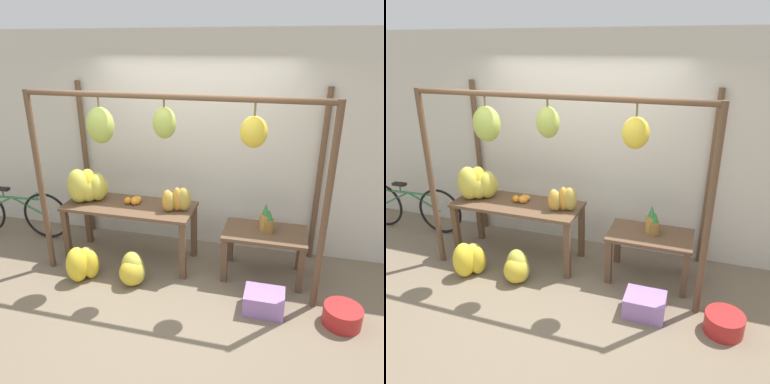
# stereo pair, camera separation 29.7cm
# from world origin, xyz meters

# --- Properties ---
(ground_plane) EXTENTS (20.00, 20.00, 0.00)m
(ground_plane) POSITION_xyz_m (0.00, 0.00, 0.00)
(ground_plane) COLOR #756651
(shop_wall_back) EXTENTS (8.00, 0.08, 2.80)m
(shop_wall_back) POSITION_xyz_m (0.00, 1.38, 1.40)
(shop_wall_back) COLOR beige
(shop_wall_back) RESTS_ON ground_plane
(stall_awning) EXTENTS (3.23, 1.20, 2.18)m
(stall_awning) POSITION_xyz_m (-0.06, 0.44, 1.60)
(stall_awning) COLOR brown
(stall_awning) RESTS_ON ground_plane
(display_table_main) EXTENTS (1.62, 0.64, 0.76)m
(display_table_main) POSITION_xyz_m (-0.67, 0.67, 0.64)
(display_table_main) COLOR brown
(display_table_main) RESTS_ON ground_plane
(display_table_side) EXTENTS (0.96, 0.57, 0.59)m
(display_table_side) POSITION_xyz_m (1.00, 0.70, 0.47)
(display_table_side) COLOR brown
(display_table_side) RESTS_ON ground_plane
(banana_pile_on_table) EXTENTS (0.50, 0.49, 0.43)m
(banana_pile_on_table) POSITION_xyz_m (-1.20, 0.68, 0.95)
(banana_pile_on_table) COLOR gold
(banana_pile_on_table) RESTS_ON display_table_main
(orange_pile) EXTENTS (0.20, 0.18, 0.09)m
(orange_pile) POSITION_xyz_m (-0.63, 0.73, 0.80)
(orange_pile) COLOR orange
(orange_pile) RESTS_ON display_table_main
(pineapple_cluster) EXTENTS (0.17, 0.17, 0.33)m
(pineapple_cluster) POSITION_xyz_m (1.01, 0.74, 0.72)
(pineapple_cluster) COLOR #B27F38
(pineapple_cluster) RESTS_ON display_table_side
(banana_pile_ground_left) EXTENTS (0.38, 0.45, 0.44)m
(banana_pile_ground_left) POSITION_xyz_m (-1.05, 0.11, 0.20)
(banana_pile_ground_left) COLOR yellow
(banana_pile_ground_left) RESTS_ON ground_plane
(banana_pile_ground_right) EXTENTS (0.40, 0.42, 0.39)m
(banana_pile_ground_right) POSITION_xyz_m (-0.44, 0.15, 0.18)
(banana_pile_ground_right) COLOR gold
(banana_pile_ground_right) RESTS_ON ground_plane
(fruit_crate_white) EXTENTS (0.41, 0.32, 0.22)m
(fruit_crate_white) POSITION_xyz_m (1.07, 0.04, 0.11)
(fruit_crate_white) COLOR #9970B7
(fruit_crate_white) RESTS_ON ground_plane
(blue_bucket) EXTENTS (0.38, 0.38, 0.20)m
(blue_bucket) POSITION_xyz_m (1.84, 0.03, 0.10)
(blue_bucket) COLOR #AD2323
(blue_bucket) RESTS_ON ground_plane
(parked_bicycle) EXTENTS (1.69, 0.15, 0.73)m
(parked_bicycle) POSITION_xyz_m (-2.57, 0.86, 0.36)
(parked_bicycle) COLOR black
(parked_bicycle) RESTS_ON ground_plane
(papaya_pile) EXTENTS (0.35, 0.23, 0.30)m
(papaya_pile) POSITION_xyz_m (-0.06, 0.64, 0.90)
(papaya_pile) COLOR #B2993D
(papaya_pile) RESTS_ON display_table_main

